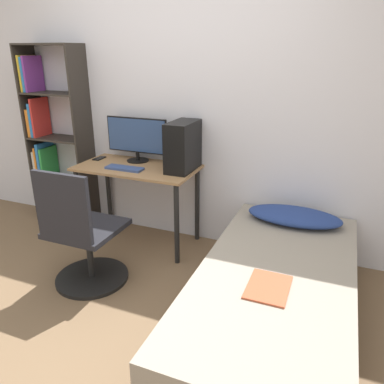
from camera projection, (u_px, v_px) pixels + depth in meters
The scene contains 12 objects.
ground_plane at pixel (86, 332), 2.46m from camera, with size 14.00×14.00×0.00m, color brown.
wall_back at pixel (180, 108), 3.38m from camera, with size 8.00×0.05×2.50m.
desk at pixel (137, 179), 3.43m from camera, with size 1.10×0.57×0.75m.
bookshelf at pixel (52, 145), 3.87m from camera, with size 0.64×0.29×1.80m.
office_chair at pixel (83, 242), 2.85m from camera, with size 0.58×0.58×0.97m.
bed at pixel (274, 299), 2.44m from camera, with size 0.98×2.05×0.43m.
pillow at pixel (294, 216), 3.01m from camera, with size 0.74×0.36×0.11m.
magazine at pixel (268, 287), 2.19m from camera, with size 0.24×0.32×0.01m.
monitor at pixel (137, 138), 3.49m from camera, with size 0.62×0.21×0.41m.
keyboard at pixel (125, 168), 3.31m from camera, with size 0.34×0.12×0.02m.
pc_tower at pixel (183, 146), 3.22m from camera, with size 0.20×0.39×0.42m.
phone at pixel (99, 158), 3.63m from camera, with size 0.07×0.14×0.01m.
Camera 1 is at (1.39, -1.56, 1.73)m, focal length 35.00 mm.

